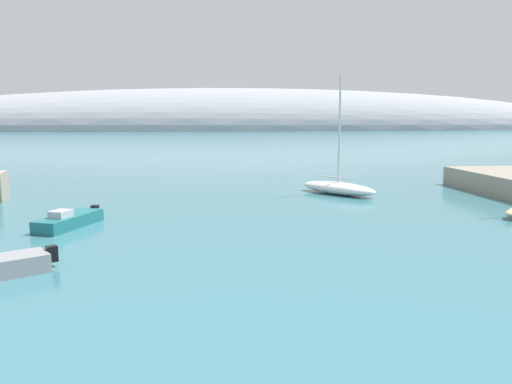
# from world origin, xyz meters

# --- Properties ---
(distant_ridge) EXTENTS (395.74, 69.77, 41.94)m
(distant_ridge) POSITION_xyz_m (21.86, 256.24, 0.00)
(distant_ridge) COLOR #999EA8
(distant_ridge) RESTS_ON ground
(sailboat_white_mid_mooring) EXTENTS (6.12, 7.13, 9.75)m
(sailboat_white_mid_mooring) POSITION_xyz_m (9.13, 35.87, 0.59)
(sailboat_white_mid_mooring) COLOR white
(sailboat_white_mid_mooring) RESTS_ON water
(motorboat_teal_foreground) EXTENTS (3.28, 5.16, 1.12)m
(motorboat_teal_foreground) POSITION_xyz_m (-10.07, 25.33, 0.40)
(motorboat_teal_foreground) COLOR #1E6B70
(motorboat_teal_foreground) RESTS_ON water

